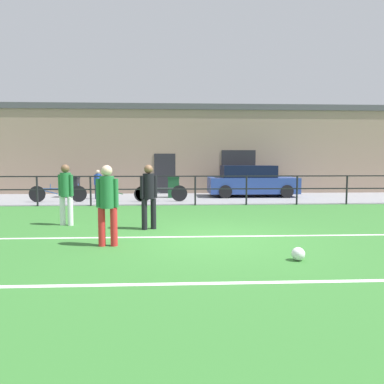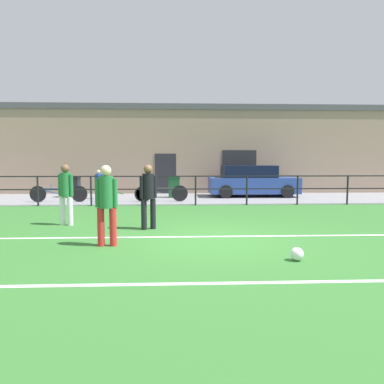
% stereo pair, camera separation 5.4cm
% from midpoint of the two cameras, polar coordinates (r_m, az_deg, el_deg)
% --- Properties ---
extents(ground, '(60.00, 44.00, 0.04)m').
position_cam_midpoint_polar(ground, '(7.93, 2.84, -7.59)').
color(ground, '#33702D').
extents(field_line_touchline, '(36.00, 0.11, 0.00)m').
position_cam_midpoint_polar(field_line_touchline, '(8.13, 2.69, -7.12)').
color(field_line_touchline, white).
rests_on(field_line_touchline, ground).
extents(field_line_hash, '(36.00, 0.11, 0.00)m').
position_cam_midpoint_polar(field_line_hash, '(5.16, 6.07, -14.26)').
color(field_line_hash, white).
rests_on(field_line_hash, ground).
extents(pavement_strip, '(48.00, 5.00, 0.02)m').
position_cam_midpoint_polar(pavement_strip, '(16.31, -0.08, -1.02)').
color(pavement_strip, gray).
rests_on(pavement_strip, ground).
extents(perimeter_fence, '(36.07, 0.07, 1.15)m').
position_cam_midpoint_polar(perimeter_fence, '(13.76, 0.41, 0.96)').
color(perimeter_fence, black).
rests_on(perimeter_fence, ground).
extents(clubhouse_facade, '(28.00, 2.56, 4.68)m').
position_cam_midpoint_polar(clubhouse_facade, '(19.93, -0.59, 6.78)').
color(clubhouse_facade, gray).
rests_on(clubhouse_facade, ground).
extents(player_goalkeeper, '(0.41, 0.28, 1.61)m').
position_cam_midpoint_polar(player_goalkeeper, '(8.93, -7.11, -0.13)').
color(player_goalkeeper, black).
rests_on(player_goalkeeper, ground).
extents(player_striker, '(0.43, 0.28, 1.62)m').
position_cam_midpoint_polar(player_striker, '(10.01, -19.67, 0.18)').
color(player_striker, white).
rests_on(player_striker, ground).
extents(player_winger, '(0.45, 0.28, 1.62)m').
position_cam_midpoint_polar(player_winger, '(7.30, -13.60, -1.32)').
color(player_winger, red).
rests_on(player_winger, ground).
extents(soccer_ball_match, '(0.23, 0.23, 0.23)m').
position_cam_midpoint_polar(soccer_ball_match, '(6.45, 16.39, -9.48)').
color(soccer_ball_match, white).
rests_on(soccer_ball_match, ground).
extents(spectator_child, '(0.35, 0.23, 1.30)m').
position_cam_midpoint_polar(spectator_child, '(16.44, -14.89, 1.48)').
color(spectator_child, '#232D4C').
rests_on(spectator_child, pavement_strip).
extents(parked_car_red, '(4.18, 1.92, 1.48)m').
position_cam_midpoint_polar(parked_car_red, '(17.39, 9.32, 1.66)').
color(parked_car_red, '#28428E').
rests_on(parked_car_red, pavement_strip).
extents(bicycle_parked_0, '(2.36, 0.04, 0.76)m').
position_cam_midpoint_polar(bicycle_parked_0, '(15.73, -20.76, -0.24)').
color(bicycle_parked_0, black).
rests_on(bicycle_parked_0, pavement_strip).
extents(bicycle_parked_1, '(2.17, 0.04, 0.77)m').
position_cam_midpoint_polar(bicycle_parked_1, '(14.98, -5.02, -0.18)').
color(bicycle_parked_1, black).
rests_on(bicycle_parked_1, pavement_strip).
extents(bicycle_parked_2, '(2.17, 0.04, 0.73)m').
position_cam_midpoint_polar(bicycle_parked_2, '(15.13, -11.10, -0.29)').
color(bicycle_parked_2, black).
rests_on(bicycle_parked_2, pavement_strip).
extents(trash_bin_0, '(0.66, 0.56, 0.97)m').
position_cam_midpoint_polar(trash_bin_0, '(17.63, -18.76, 0.80)').
color(trash_bin_0, black).
rests_on(trash_bin_0, pavement_strip).
extents(trash_bin_1, '(0.54, 0.46, 0.97)m').
position_cam_midpoint_polar(trash_bin_1, '(16.59, -3.06, 0.81)').
color(trash_bin_1, '#194C28').
rests_on(trash_bin_1, pavement_strip).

